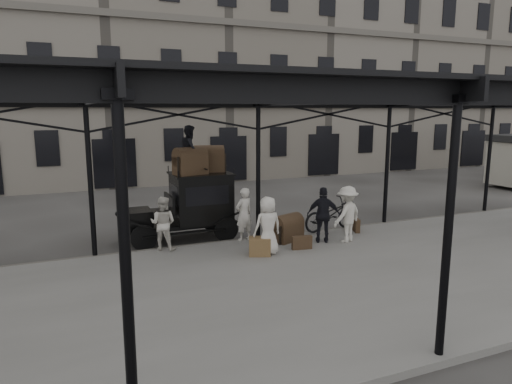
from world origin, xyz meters
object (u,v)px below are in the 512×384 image
(steamer_trunk_roof_near, at_px, (190,163))
(steamer_trunk_platform, at_px, (287,230))
(taxi, at_px, (192,203))
(bicycle, at_px, (330,214))
(porter_left, at_px, (244,214))
(porter_official, at_px, (323,215))

(steamer_trunk_roof_near, bearing_deg, steamer_trunk_platform, -46.72)
(taxi, distance_m, bicycle, 4.67)
(porter_left, height_order, porter_official, porter_official)
(porter_official, xyz_separation_m, bicycle, (0.97, 1.14, -0.31))
(taxi, relative_size, porter_official, 2.12)
(taxi, xyz_separation_m, porter_official, (3.50, -2.42, -0.19))
(porter_left, height_order, steamer_trunk_roof_near, steamer_trunk_roof_near)
(bicycle, distance_m, steamer_trunk_platform, 1.99)
(porter_left, bearing_deg, steamer_trunk_roof_near, -53.94)
(porter_left, relative_size, steamer_trunk_platform, 1.75)
(steamer_trunk_roof_near, relative_size, steamer_trunk_platform, 1.03)
(porter_left, bearing_deg, steamer_trunk_platform, 138.03)
(porter_left, distance_m, steamer_trunk_platform, 1.44)
(porter_left, bearing_deg, porter_official, 134.52)
(taxi, bearing_deg, porter_left, -43.96)
(porter_official, xyz_separation_m, steamer_trunk_roof_near, (-3.58, 2.18, 1.53))
(taxi, distance_m, steamer_trunk_platform, 3.23)
(porter_left, bearing_deg, bicycle, 162.29)
(porter_left, distance_m, bicycle, 3.15)
(porter_left, relative_size, porter_official, 0.97)
(bicycle, bearing_deg, steamer_trunk_platform, 98.64)
(taxi, height_order, bicycle, taxi)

